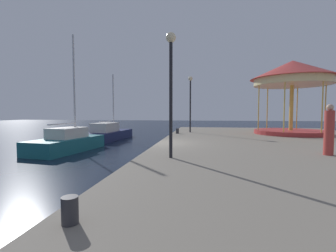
# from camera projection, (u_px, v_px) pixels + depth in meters

# --- Properties ---
(ground_plane) EXTENTS (120.00, 120.00, 0.00)m
(ground_plane) POSITION_uv_depth(u_px,v_px,m) (158.00, 157.00, 12.56)
(ground_plane) COLOR black
(quay_dock) EXTENTS (14.43, 27.40, 0.80)m
(quay_dock) POSITION_uv_depth(u_px,v_px,m) (299.00, 153.00, 11.49)
(quay_dock) COLOR gray
(quay_dock) RESTS_ON ground
(sailboat_teal) EXTENTS (2.83, 5.33, 7.44)m
(sailboat_teal) POSITION_uv_depth(u_px,v_px,m) (67.00, 142.00, 14.39)
(sailboat_teal) COLOR #19606B
(sailboat_teal) RESTS_ON ground
(sailboat_navy) EXTENTS (2.42, 6.24, 5.98)m
(sailboat_navy) POSITION_uv_depth(u_px,v_px,m) (108.00, 133.00, 20.57)
(sailboat_navy) COLOR #19214C
(sailboat_navy) RESTS_ON ground
(carousel) EXTENTS (6.04, 6.04, 5.53)m
(carousel) POSITION_uv_depth(u_px,v_px,m) (292.00, 80.00, 17.26)
(carousel) COLOR #B23333
(carousel) RESTS_ON quay_dock
(lamp_post_near_edge) EXTENTS (0.36, 0.36, 4.43)m
(lamp_post_near_edge) POSITION_uv_depth(u_px,v_px,m) (171.00, 73.00, 8.10)
(lamp_post_near_edge) COLOR black
(lamp_post_near_edge) RESTS_ON quay_dock
(lamp_post_mid_promenade) EXTENTS (0.36, 0.36, 4.60)m
(lamp_post_mid_promenade) POSITION_uv_depth(u_px,v_px,m) (190.00, 95.00, 18.90)
(lamp_post_mid_promenade) COLOR black
(lamp_post_mid_promenade) RESTS_ON quay_dock
(bollard_center) EXTENTS (0.24, 0.24, 0.40)m
(bollard_center) POSITION_uv_depth(u_px,v_px,m) (177.00, 131.00, 17.91)
(bollard_center) COLOR #2D2D33
(bollard_center) RESTS_ON quay_dock
(bollard_north) EXTENTS (0.24, 0.24, 0.40)m
(bollard_north) POSITION_uv_depth(u_px,v_px,m) (70.00, 210.00, 3.34)
(bollard_north) COLOR #2D2D33
(bollard_north) RESTS_ON quay_dock
(person_far_corner) EXTENTS (0.34, 0.34, 1.94)m
(person_far_corner) POSITION_uv_depth(u_px,v_px,m) (329.00, 131.00, 8.74)
(person_far_corner) COLOR #B23833
(person_far_corner) RESTS_ON quay_dock
(person_mid_promenade) EXTENTS (0.34, 0.34, 1.96)m
(person_mid_promenade) POSITION_uv_depth(u_px,v_px,m) (332.00, 121.00, 19.66)
(person_mid_promenade) COLOR #B23833
(person_mid_promenade) RESTS_ON quay_dock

